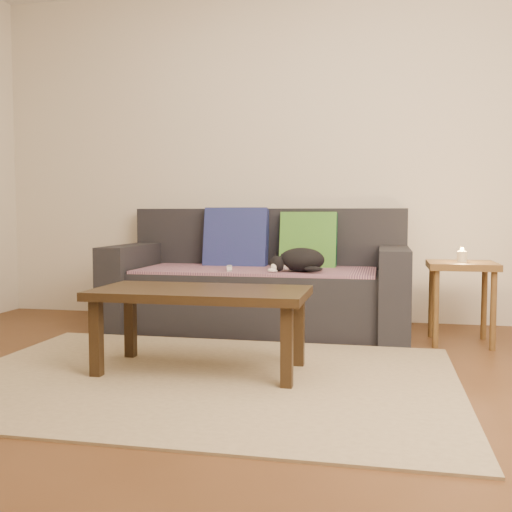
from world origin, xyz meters
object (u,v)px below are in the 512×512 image
at_px(cat, 299,260).
at_px(side_table, 461,276).
at_px(sofa, 260,285).
at_px(wii_remote_b, 274,269).
at_px(coffee_table, 201,299).
at_px(wii_remote_a, 229,268).

bearing_deg(cat, side_table, 17.13).
distance_m(sofa, side_table, 1.40).
relative_size(cat, wii_remote_b, 2.70).
xyz_separation_m(sofa, wii_remote_b, (0.15, -0.27, 0.15)).
bearing_deg(sofa, side_table, -10.99).
relative_size(sofa, coffee_table, 1.90).
bearing_deg(coffee_table, wii_remote_a, 96.15).
height_order(cat, wii_remote_a, cat).
xyz_separation_m(cat, wii_remote_b, (-0.17, -0.01, -0.06)).
bearing_deg(wii_remote_b, sofa, 15.58).
bearing_deg(wii_remote_a, wii_remote_b, -105.49).
bearing_deg(sofa, wii_remote_a, -121.01).
distance_m(cat, coffee_table, 1.10).
bearing_deg(side_table, cat, 179.91).
distance_m(sofa, wii_remote_b, 0.34).
xyz_separation_m(side_table, coffee_table, (-1.42, -1.03, -0.05)).
height_order(cat, side_table, cat).
height_order(wii_remote_a, coffee_table, wii_remote_a).
bearing_deg(wii_remote_b, side_table, -103.53).
height_order(wii_remote_b, side_table, side_table).
bearing_deg(cat, wii_remote_b, -160.15).
relative_size(cat, wii_remote_a, 2.70).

